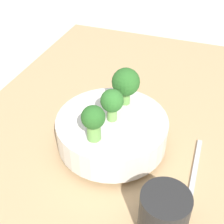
# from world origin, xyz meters

# --- Properties ---
(ground_plane) EXTENTS (6.00, 6.00, 0.00)m
(ground_plane) POSITION_xyz_m (0.00, 0.00, 0.00)
(ground_plane) COLOR beige
(table) EXTENTS (1.20, 0.73, 0.04)m
(table) POSITION_xyz_m (0.00, 0.00, 0.02)
(table) COLOR tan
(table) RESTS_ON ground_plane
(bowl) EXTENTS (0.24, 0.24, 0.08)m
(bowl) POSITION_xyz_m (-0.01, -0.01, 0.09)
(bowl) COLOR silver
(bowl) RESTS_ON table
(broccoli_floret_left) EXTENTS (0.05, 0.05, 0.08)m
(broccoli_floret_left) POSITION_xyz_m (-0.08, 0.00, 0.17)
(broccoli_floret_left) COLOR #6BA34C
(broccoli_floret_left) RESTS_ON bowl
(broccoli_floret_right) EXTENTS (0.06, 0.06, 0.09)m
(broccoli_floret_right) POSITION_xyz_m (0.06, -0.02, 0.18)
(broccoli_floret_right) COLOR #6BA34C
(broccoli_floret_right) RESTS_ON bowl
(broccoli_floret_center) EXTENTS (0.05, 0.05, 0.07)m
(broccoli_floret_center) POSITION_xyz_m (-0.01, -0.01, 0.17)
(broccoli_floret_center) COLOR #7AB256
(broccoli_floret_center) RESTS_ON bowl
(cup) EXTENTS (0.08, 0.08, 0.09)m
(cup) POSITION_xyz_m (-0.18, -0.17, 0.09)
(cup) COLOR black
(cup) RESTS_ON table
(fork) EXTENTS (0.19, 0.01, 0.01)m
(fork) POSITION_xyz_m (-0.02, -0.20, 0.05)
(fork) COLOR #B2B2B7
(fork) RESTS_ON table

